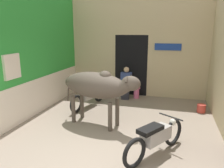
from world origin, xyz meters
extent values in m
plane|color=gray|center=(0.00, 0.00, 0.00)|extent=(30.00, 30.00, 0.00)
cube|color=green|center=(-2.72, 2.42, 1.93)|extent=(0.18, 4.84, 3.86)
cube|color=silver|center=(-2.62, 2.42, 0.54)|extent=(0.03, 4.84, 1.08)
cube|color=silver|center=(-2.60, 1.06, 1.62)|extent=(0.08, 0.56, 0.64)
cube|color=#C6B289|center=(0.00, 4.93, 3.11)|extent=(5.26, 0.18, 1.50)
cube|color=#C6B289|center=(-1.75, 4.93, 1.18)|extent=(1.77, 0.18, 2.37)
cube|color=#C6B289|center=(1.52, 4.93, 1.18)|extent=(2.21, 0.18, 2.37)
cube|color=black|center=(-0.22, 5.29, 1.18)|extent=(1.28, 0.90, 2.37)
cube|color=navy|center=(1.15, 4.82, 1.94)|extent=(0.96, 0.03, 0.25)
ellipsoid|color=#4C4238|center=(-0.61, 1.76, 1.10)|extent=(2.01, 1.14, 0.70)
ellipsoid|color=#4C4238|center=(-0.29, 1.69, 1.39)|extent=(0.39, 0.36, 0.26)
cylinder|color=#4C4238|center=(0.24, 1.57, 1.16)|extent=(0.52, 0.42, 0.46)
ellipsoid|color=#4C4238|center=(0.41, 1.53, 1.27)|extent=(0.56, 0.42, 0.37)
cylinder|color=#4C4238|center=(-1.49, 1.96, 0.86)|extent=(0.15, 0.07, 0.69)
cylinder|color=#4C4238|center=(0.00, 1.83, 0.38)|extent=(0.11, 0.11, 0.77)
cylinder|color=#4C4238|center=(-0.09, 1.43, 0.38)|extent=(0.11, 0.11, 0.77)
cylinder|color=#4C4238|center=(-1.14, 2.09, 0.38)|extent=(0.11, 0.11, 0.77)
cylinder|color=#4C4238|center=(-1.23, 1.69, 0.38)|extent=(0.11, 0.11, 0.77)
cone|color=#473D33|center=(0.39, 1.66, 1.41)|extent=(0.10, 0.15, 0.19)
cone|color=#473D33|center=(0.34, 1.41, 1.41)|extent=(0.10, 0.15, 0.19)
torus|color=black|center=(0.79, 0.05, 0.30)|extent=(0.39, 0.55, 0.61)
torus|color=black|center=(1.47, 1.13, 0.30)|extent=(0.39, 0.55, 0.61)
cube|color=#9E9993|center=(1.13, 0.59, 0.46)|extent=(0.61, 0.74, 0.28)
cube|color=black|center=(1.03, 0.43, 0.64)|extent=(0.52, 0.62, 0.09)
cylinder|color=black|center=(1.40, 1.01, 0.71)|extent=(0.51, 0.34, 0.03)
sphere|color=silver|center=(1.44, 1.09, 0.56)|extent=(0.15, 0.15, 0.15)
torus|color=black|center=(-1.47, 2.39, 0.29)|extent=(0.22, 0.57, 0.57)
torus|color=black|center=(-1.15, 3.66, 0.29)|extent=(0.22, 0.57, 0.57)
cube|color=#9E9993|center=(-1.31, 3.03, 0.43)|extent=(0.45, 0.77, 0.28)
cube|color=black|center=(-1.36, 2.84, 0.61)|extent=(0.39, 0.62, 0.09)
cylinder|color=black|center=(-1.19, 3.52, 0.68)|extent=(0.57, 0.17, 0.03)
sphere|color=silver|center=(-1.16, 3.61, 0.53)|extent=(0.15, 0.15, 0.15)
cube|color=#282833|center=(-0.29, 4.15, 0.21)|extent=(0.28, 0.14, 0.42)
cube|color=#282833|center=(-0.29, 4.24, 0.47)|extent=(0.28, 0.32, 0.11)
cube|color=navy|center=(-0.29, 4.31, 0.74)|extent=(0.41, 0.20, 0.54)
sphere|color=tan|center=(-0.29, 4.31, 1.11)|extent=(0.20, 0.20, 0.20)
cylinder|color=#DB6093|center=(0.09, 4.44, 0.19)|extent=(0.21, 0.21, 0.38)
cylinder|color=#DB6093|center=(0.09, 4.44, 0.40)|extent=(0.30, 0.30, 0.04)
cylinder|color=#C63D33|center=(2.32, 3.49, 0.13)|extent=(0.26, 0.26, 0.26)
camera|label=1|loc=(1.37, -3.55, 2.50)|focal=35.00mm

